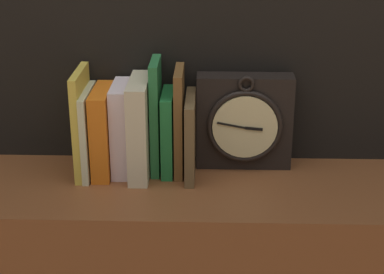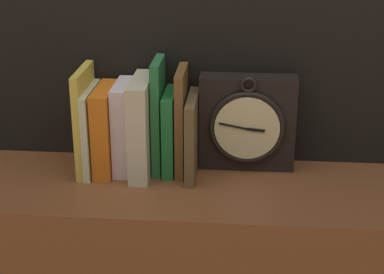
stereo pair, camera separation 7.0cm
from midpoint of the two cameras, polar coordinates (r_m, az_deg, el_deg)
clock at (r=1.43m, az=3.27°, el=1.34°), size 0.21×0.07×0.22m
book_slot0_yellow at (r=1.42m, az=-11.16°, el=1.27°), size 0.02×0.15×0.23m
book_slot1_cream at (r=1.42m, az=-10.51°, el=0.43°), size 0.01×0.15×0.19m
book_slot2_orange at (r=1.42m, az=-9.30°, el=0.50°), size 0.04×0.14×0.19m
book_slot3_white at (r=1.42m, az=-7.70°, el=0.76°), size 0.04×0.13×0.20m
book_slot4_cream at (r=1.40m, az=-6.08°, el=0.81°), size 0.04×0.16×0.21m
book_slot5_green at (r=1.41m, az=-4.65°, el=1.83°), size 0.02×0.11×0.25m
book_slot6_green at (r=1.41m, az=-3.56°, el=0.42°), size 0.02×0.12×0.18m
book_slot7_brown at (r=1.40m, az=-2.56°, el=1.39°), size 0.02×0.12×0.23m
book_slot8_brown at (r=1.39m, az=-1.58°, el=0.06°), size 0.02×0.16×0.18m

